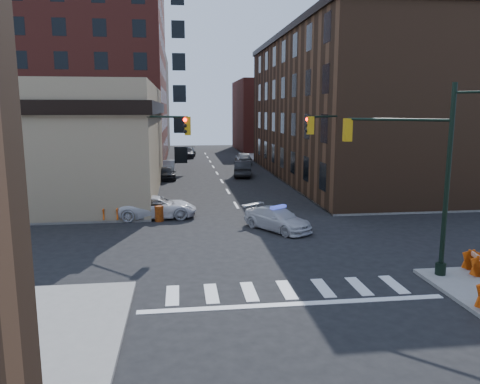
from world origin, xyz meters
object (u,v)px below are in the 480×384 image
object	(u,v)px
barrel_road	(278,220)
barrel_bank	(159,214)
pedestrian_b	(70,204)
parked_car_wfar	(168,167)
police_car	(277,219)
barricade_nw_a	(120,206)
pedestrian_a	(124,205)
barricade_se_a	(475,264)
pickup	(157,207)
parked_car_wnear	(167,173)
parked_car_enear	(243,169)

from	to	relation	value
barrel_road	barrel_bank	xyz separation A→B (m)	(-7.15, 3.00, -0.07)
pedestrian_b	barrel_bank	bearing A→B (deg)	-5.38
parked_car_wfar	police_car	bearing A→B (deg)	-72.03
barricade_nw_a	barrel_bank	bearing A→B (deg)	-54.11
pedestrian_a	barricade_nw_a	world-z (taller)	pedestrian_a
barrel_road	barricade_se_a	xyz separation A→B (m)	(6.69, -8.97, 0.01)
parked_car_wfar	pedestrian_b	distance (m)	22.69
pickup	pedestrian_b	bearing A→B (deg)	88.03
pedestrian_b	parked_car_wfar	bearing A→B (deg)	79.64
parked_car_wnear	parked_car_enear	distance (m)	8.12
barricade_nw_a	parked_car_wfar	bearing A→B (deg)	68.53
parked_car_wfar	barrel_road	bearing A→B (deg)	-71.79
pickup	parked_car_enear	size ratio (longest dim) A/B	1.04
police_car	barrel_bank	xyz separation A→B (m)	(-7.07, 3.10, -0.17)
parked_car_wnear	parked_car_enear	xyz separation A→B (m)	(8.04, 1.17, 0.16)
pickup	barrel_road	distance (m)	8.36
parked_car_wfar	pedestrian_b	world-z (taller)	pedestrian_b
parked_car_wnear	parked_car_wfar	world-z (taller)	parked_car_wfar
parked_car_wnear	barricade_nw_a	world-z (taller)	parked_car_wnear
parked_car_enear	barrel_road	distance (m)	22.59
police_car	barrel_bank	bearing A→B (deg)	122.45
parked_car_enear	barrel_bank	size ratio (longest dim) A/B	4.99
police_car	pickup	bearing A→B (deg)	116.45
pickup	barrel_road	bearing A→B (deg)	-121.39
police_car	parked_car_enear	distance (m)	22.70
barricade_se_a	parked_car_wfar	bearing A→B (deg)	33.22
parked_car_wfar	barricade_nw_a	world-z (taller)	parked_car_wfar
pedestrian_a	pickup	bearing A→B (deg)	26.67
police_car	barrel_road	distance (m)	0.17
parked_car_wfar	barrel_road	distance (m)	26.86
parked_car_enear	parked_car_wfar	bearing A→B (deg)	-15.09
parked_car_wfar	barricade_se_a	bearing A→B (deg)	-65.54
parked_car_wfar	barrel_road	xyz separation A→B (m)	(7.08, -25.91, -0.15)
parked_car_wfar	parked_car_enear	xyz separation A→B (m)	(7.97, -3.34, 0.10)
parked_car_wnear	barricade_se_a	xyz separation A→B (m)	(13.84, -30.36, -0.08)
pedestrian_a	barrel_bank	bearing A→B (deg)	-0.94
police_car	pickup	distance (m)	8.34
parked_car_wnear	barrel_road	size ratio (longest dim) A/B	3.43
parked_car_wfar	barricade_nw_a	size ratio (longest dim) A/B	3.72
parked_car_enear	barricade_nw_a	xyz separation A→B (m)	(-10.78, -17.24, -0.23)
parked_car_wnear	barricade_nw_a	size ratio (longest dim) A/B	3.30
parked_car_enear	barricade_nw_a	size ratio (longest dim) A/B	4.23
pickup	parked_car_wnear	bearing A→B (deg)	-3.20
pedestrian_b	barrel_road	distance (m)	13.44
parked_car_wnear	parked_car_enear	bearing A→B (deg)	0.65
barrel_road	pickup	bearing A→B (deg)	151.21
parked_car_wnear	barricade_nw_a	bearing A→B (deg)	-107.33
pickup	pedestrian_b	world-z (taller)	pedestrian_b
pickup	parked_car_wnear	xyz separation A→B (m)	(0.18, 17.37, -0.05)
pedestrian_b	barricade_nw_a	distance (m)	3.28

